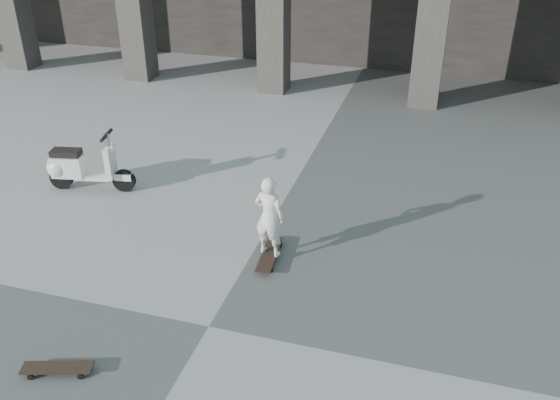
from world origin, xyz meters
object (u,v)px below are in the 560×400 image
(scooter, at_px, (76,167))
(skateboard_spare, at_px, (57,368))
(longboard, at_px, (270,254))
(child, at_px, (269,217))

(scooter, bearing_deg, skateboard_spare, -71.30)
(scooter, bearing_deg, longboard, -27.62)
(longboard, distance_m, scooter, 3.84)
(longboard, relative_size, scooter, 0.63)
(longboard, distance_m, child, 0.59)
(skateboard_spare, xyz_separation_m, child, (1.51, 2.67, 0.60))
(child, bearing_deg, scooter, -6.92)
(longboard, bearing_deg, skateboard_spare, 145.55)
(longboard, relative_size, skateboard_spare, 1.19)
(longboard, bearing_deg, child, -12.09)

